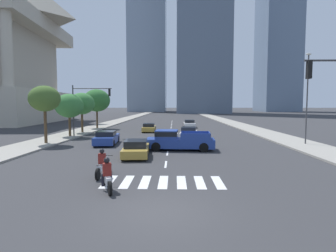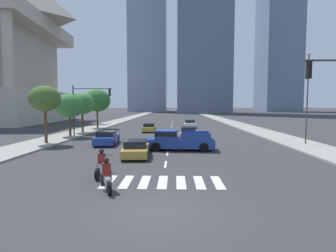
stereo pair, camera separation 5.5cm
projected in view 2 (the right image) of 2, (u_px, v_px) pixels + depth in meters
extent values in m
plane|color=#333335|center=(158.00, 211.00, 9.63)|extent=(800.00, 800.00, 0.00)
cube|color=gray|center=(258.00, 131.00, 39.20)|extent=(4.00, 260.00, 0.15)
cube|color=gray|center=(85.00, 130.00, 39.85)|extent=(4.00, 260.00, 0.15)
cube|color=silver|center=(108.00, 181.00, 13.38)|extent=(0.45, 2.29, 0.01)
cube|color=silver|center=(126.00, 182.00, 13.35)|extent=(0.45, 2.29, 0.01)
cube|color=silver|center=(145.00, 182.00, 13.33)|extent=(0.45, 2.29, 0.01)
cube|color=silver|center=(163.00, 182.00, 13.31)|extent=(0.45, 2.29, 0.01)
cube|color=silver|center=(181.00, 182.00, 13.28)|extent=(0.45, 2.29, 0.01)
cube|color=silver|center=(199.00, 182.00, 13.26)|extent=(0.45, 2.29, 0.01)
cube|color=silver|center=(218.00, 182.00, 13.24)|extent=(0.45, 2.29, 0.01)
cube|color=silver|center=(166.00, 164.00, 17.29)|extent=(0.14, 2.00, 0.01)
cube|color=silver|center=(167.00, 153.00, 21.28)|extent=(0.14, 2.00, 0.01)
cube|color=silver|center=(169.00, 146.00, 25.27)|extent=(0.14, 2.00, 0.01)
cube|color=silver|center=(169.00, 140.00, 29.25)|extent=(0.14, 2.00, 0.01)
cube|color=silver|center=(170.00, 136.00, 33.24)|extent=(0.14, 2.00, 0.01)
cube|color=silver|center=(171.00, 133.00, 37.23)|extent=(0.14, 2.00, 0.01)
cube|color=silver|center=(171.00, 130.00, 41.21)|extent=(0.14, 2.00, 0.01)
cube|color=silver|center=(171.00, 128.00, 45.20)|extent=(0.14, 2.00, 0.01)
cube|color=silver|center=(172.00, 126.00, 49.19)|extent=(0.14, 2.00, 0.01)
cube|color=silver|center=(172.00, 124.00, 53.17)|extent=(0.14, 2.00, 0.01)
cube|color=silver|center=(172.00, 123.00, 57.16)|extent=(0.14, 2.00, 0.01)
cube|color=silver|center=(172.00, 122.00, 61.15)|extent=(0.14, 2.00, 0.01)
cube|color=silver|center=(173.00, 121.00, 65.13)|extent=(0.14, 2.00, 0.01)
cylinder|color=black|center=(107.00, 167.00, 15.27)|extent=(0.15, 0.60, 0.60)
cylinder|color=black|center=(97.00, 174.00, 13.63)|extent=(0.15, 0.60, 0.60)
cube|color=#B7BABF|center=(102.00, 166.00, 14.43)|extent=(0.28, 1.33, 0.32)
cylinder|color=#B2B2B7|center=(106.00, 162.00, 15.14)|extent=(0.07, 0.32, 0.67)
cylinder|color=black|center=(107.00, 155.00, 15.17)|extent=(0.70, 0.07, 0.04)
cube|color=maroon|center=(102.00, 159.00, 14.30)|extent=(0.37, 0.26, 0.55)
sphere|color=black|center=(102.00, 151.00, 14.27)|extent=(0.26, 0.26, 0.26)
cylinder|color=black|center=(99.00, 167.00, 14.45)|extent=(0.13, 0.13, 0.55)
cylinder|color=black|center=(106.00, 167.00, 14.42)|extent=(0.13, 0.13, 0.55)
cylinder|color=black|center=(104.00, 179.00, 12.78)|extent=(0.34, 0.60, 0.60)
cylinder|color=black|center=(109.00, 188.00, 11.30)|extent=(0.34, 0.60, 0.60)
cube|color=silver|center=(106.00, 178.00, 12.03)|extent=(0.70, 1.26, 0.32)
cylinder|color=#B2B2B7|center=(104.00, 173.00, 12.67)|extent=(0.18, 0.32, 0.67)
cylinder|color=black|center=(104.00, 165.00, 12.69)|extent=(0.66, 0.30, 0.04)
cube|color=maroon|center=(106.00, 169.00, 11.90)|extent=(0.42, 0.36, 0.55)
sphere|color=black|center=(106.00, 160.00, 11.87)|extent=(0.26, 0.26, 0.26)
cylinder|color=black|center=(102.00, 180.00, 11.97)|extent=(0.16, 0.16, 0.55)
cylinder|color=black|center=(110.00, 179.00, 12.10)|extent=(0.16, 0.16, 0.55)
cube|color=navy|center=(180.00, 143.00, 22.84)|extent=(5.82, 2.39, 0.75)
cube|color=navy|center=(167.00, 134.00, 22.87)|extent=(1.93, 2.01, 0.70)
cube|color=black|center=(167.00, 133.00, 22.87)|extent=(1.95, 2.05, 0.39)
cube|color=navy|center=(195.00, 137.00, 21.70)|extent=(2.40, 0.21, 0.55)
cube|color=navy|center=(195.00, 134.00, 23.67)|extent=(2.40, 0.21, 0.55)
cube|color=navy|center=(209.00, 136.00, 22.59)|extent=(0.19, 1.99, 0.55)
cylinder|color=black|center=(156.00, 147.00, 22.08)|extent=(0.77, 0.30, 0.76)
cylinder|color=black|center=(159.00, 144.00, 23.94)|extent=(0.77, 0.30, 0.76)
cylinder|color=black|center=(204.00, 147.00, 21.77)|extent=(0.77, 0.30, 0.76)
cylinder|color=black|center=(203.00, 144.00, 23.62)|extent=(0.77, 0.30, 0.76)
cube|color=#B28E38|center=(149.00, 129.00, 38.50)|extent=(1.81, 4.24, 0.58)
cube|color=black|center=(149.00, 125.00, 38.25)|extent=(1.56, 1.92, 0.46)
cylinder|color=black|center=(145.00, 129.00, 39.95)|extent=(0.23, 0.64, 0.64)
cylinder|color=black|center=(155.00, 129.00, 39.94)|extent=(0.23, 0.64, 0.64)
cylinder|color=black|center=(143.00, 130.00, 37.09)|extent=(0.23, 0.64, 0.64)
cylinder|color=black|center=(154.00, 130.00, 37.08)|extent=(0.23, 0.64, 0.64)
cube|color=#B28E38|center=(136.00, 150.00, 20.08)|extent=(2.10, 4.64, 0.57)
cube|color=black|center=(136.00, 143.00, 19.82)|extent=(1.72, 2.14, 0.50)
cylinder|color=black|center=(127.00, 149.00, 21.59)|extent=(0.26, 0.65, 0.64)
cylinder|color=black|center=(148.00, 148.00, 21.66)|extent=(0.26, 0.65, 0.64)
cylinder|color=black|center=(123.00, 156.00, 18.53)|extent=(0.26, 0.65, 0.64)
cylinder|color=black|center=(146.00, 155.00, 18.59)|extent=(0.26, 0.65, 0.64)
cube|color=navy|center=(107.00, 139.00, 26.11)|extent=(2.12, 4.62, 0.69)
cube|color=black|center=(106.00, 133.00, 25.84)|extent=(1.74, 2.13, 0.45)
cylinder|color=black|center=(102.00, 139.00, 27.62)|extent=(0.26, 0.65, 0.64)
cylinder|color=black|center=(118.00, 139.00, 27.68)|extent=(0.26, 0.65, 0.64)
cylinder|color=black|center=(95.00, 143.00, 24.57)|extent=(0.26, 0.65, 0.64)
cylinder|color=black|center=(113.00, 143.00, 24.63)|extent=(0.26, 0.65, 0.64)
cube|color=silver|center=(189.00, 134.00, 30.76)|extent=(2.23, 4.62, 0.58)
cube|color=black|center=(189.00, 129.00, 30.94)|extent=(1.80, 2.15, 0.54)
cylinder|color=black|center=(196.00, 137.00, 29.17)|extent=(0.27, 0.66, 0.64)
cylinder|color=black|center=(181.00, 137.00, 29.36)|extent=(0.27, 0.66, 0.64)
cylinder|color=black|center=(196.00, 134.00, 32.18)|extent=(0.27, 0.66, 0.64)
cylinder|color=black|center=(182.00, 134.00, 32.37)|extent=(0.27, 0.66, 0.64)
cube|color=silver|center=(190.00, 125.00, 45.99)|extent=(1.88, 4.41, 0.63)
cube|color=black|center=(190.00, 121.00, 46.17)|extent=(1.63, 1.99, 0.48)
cylinder|color=black|center=(195.00, 126.00, 44.50)|extent=(0.23, 0.64, 0.64)
cylinder|color=black|center=(185.00, 126.00, 44.53)|extent=(0.23, 0.64, 0.64)
cylinder|color=black|center=(194.00, 125.00, 47.48)|extent=(0.23, 0.64, 0.64)
cylinder|color=black|center=(184.00, 125.00, 47.50)|extent=(0.23, 0.64, 0.64)
cube|color=black|center=(309.00, 70.00, 13.45)|extent=(0.20, 0.28, 0.90)
sphere|color=red|center=(309.00, 63.00, 13.42)|extent=(0.18, 0.18, 0.18)
sphere|color=orange|center=(309.00, 70.00, 13.45)|extent=(0.18, 0.18, 0.18)
sphere|color=green|center=(309.00, 76.00, 13.47)|extent=(0.18, 0.18, 0.18)
cylinder|color=#333335|center=(74.00, 111.00, 32.01)|extent=(0.14, 0.14, 5.99)
cylinder|color=#333335|center=(92.00, 89.00, 31.75)|extent=(4.60, 0.10, 0.10)
cube|color=black|center=(110.00, 92.00, 31.73)|extent=(0.20, 0.28, 0.90)
sphere|color=red|center=(110.00, 90.00, 31.71)|extent=(0.18, 0.18, 0.18)
sphere|color=orange|center=(110.00, 92.00, 31.73)|extent=(0.18, 0.18, 0.18)
sphere|color=green|center=(110.00, 95.00, 31.75)|extent=(0.18, 0.18, 0.18)
cube|color=#19662D|center=(74.00, 111.00, 32.01)|extent=(0.60, 0.04, 0.18)
cylinder|color=#3F3F42|center=(307.00, 100.00, 25.18)|extent=(0.12, 0.12, 8.24)
ellipsoid|color=beige|center=(309.00, 54.00, 24.85)|extent=(0.50, 0.24, 0.20)
cylinder|color=#4C3823|center=(46.00, 127.00, 25.95)|extent=(0.28, 0.28, 3.10)
ellipsoid|color=#426028|center=(45.00, 99.00, 25.75)|extent=(2.91, 2.91, 2.47)
cylinder|color=#4C3823|center=(70.00, 126.00, 31.98)|extent=(0.28, 0.28, 2.25)
ellipsoid|color=#387538|center=(69.00, 106.00, 31.79)|extent=(3.29, 3.29, 2.80)
cylinder|color=#4C3823|center=(82.00, 123.00, 36.27)|extent=(0.28, 0.28, 2.48)
ellipsoid|color=#387538|center=(82.00, 104.00, 36.07)|extent=(3.40, 3.40, 2.89)
cylinder|color=#4C3823|center=(97.00, 119.00, 43.27)|extent=(0.28, 0.28, 2.71)
ellipsoid|color=#2D662D|center=(97.00, 100.00, 43.03)|extent=(4.19, 4.19, 3.56)
cylinder|color=#BCB29E|center=(7.00, 49.00, 45.30)|extent=(1.80, 1.80, 12.56)
cube|color=slate|center=(278.00, 41.00, 159.80)|extent=(20.12, 26.38, 83.73)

